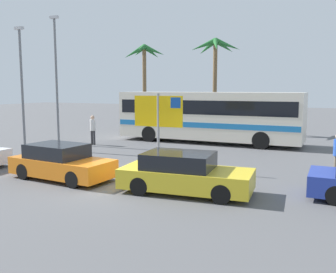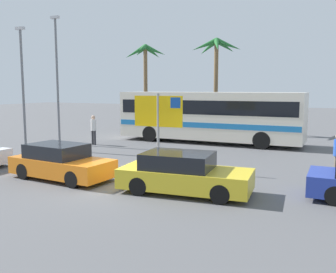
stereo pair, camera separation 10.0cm
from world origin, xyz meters
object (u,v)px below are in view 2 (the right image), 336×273
object	(u,v)px
ferry_sign	(159,114)
pedestrian_crossing_lot	(94,127)
car_orange	(61,162)
bus_front_coach	(209,114)
car_yellow	(183,174)

from	to	relation	value
ferry_sign	pedestrian_crossing_lot	world-z (taller)	ferry_sign
car_orange	pedestrian_crossing_lot	world-z (taller)	pedestrian_crossing_lot
pedestrian_crossing_lot	ferry_sign	bearing A→B (deg)	-120.26
bus_front_coach	ferry_sign	size ratio (longest dim) A/B	3.59
bus_front_coach	pedestrian_crossing_lot	distance (m)	7.19
bus_front_coach	pedestrian_crossing_lot	world-z (taller)	bus_front_coach
bus_front_coach	car_orange	distance (m)	11.66
pedestrian_crossing_lot	car_orange	bearing A→B (deg)	-148.55
car_yellow	car_orange	xyz separation A→B (m)	(-4.93, -0.25, -0.00)
ferry_sign	car_orange	xyz separation A→B (m)	(-2.54, -3.23, -1.69)
ferry_sign	car_orange	size ratio (longest dim) A/B	0.77
bus_front_coach	pedestrian_crossing_lot	bearing A→B (deg)	-147.38
car_yellow	pedestrian_crossing_lot	bearing A→B (deg)	135.53
ferry_sign	pedestrian_crossing_lot	distance (m)	8.07
ferry_sign	pedestrian_crossing_lot	bearing A→B (deg)	144.90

